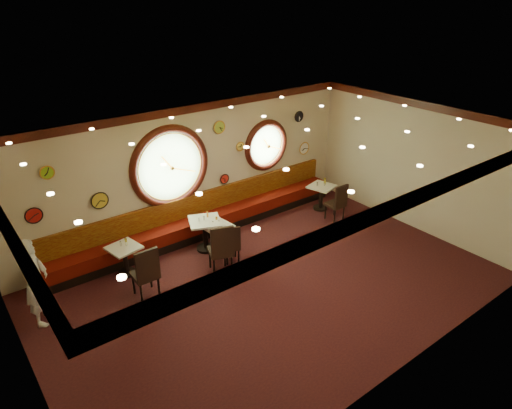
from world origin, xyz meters
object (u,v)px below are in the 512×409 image
object	(u,v)px
chair_d	(338,200)
condiment_b_salt	(199,220)
condiment_d_pepper	(325,184)
condiment_c_bottle	(216,220)
condiment_d_bottle	(325,181)
condiment_a_salt	(121,244)
condiment_b_pepper	(204,218)
chair_a	(146,270)
table_b	(205,231)
condiment_a_bottle	(126,242)
chair_c	(231,242)
waiter	(36,281)
table_d	(321,194)
condiment_b_bottle	(207,214)
condiment_a_pepper	(126,244)
table_a	(125,257)
condiment_c_pepper	(219,223)
condiment_d_salt	(317,184)
condiment_c_salt	(213,223)
chair_b	(221,246)
table_c	(217,235)

from	to	relation	value
chair_d	condiment_b_salt	world-z (taller)	chair_d
condiment_b_salt	condiment_d_pepper	size ratio (longest dim) A/B	1.04
condiment_c_bottle	condiment_d_bottle	size ratio (longest dim) A/B	0.89
condiment_a_salt	condiment_b_pepper	size ratio (longest dim) A/B	1.18
chair_a	condiment_c_bottle	size ratio (longest dim) A/B	4.26
table_b	condiment_a_bottle	xyz separation A→B (m)	(-1.80, 0.21, 0.26)
chair_c	condiment_b_pepper	world-z (taller)	chair_c
table_b	waiter	size ratio (longest dim) A/B	0.53
condiment_d_pepper	condiment_d_bottle	bearing A→B (deg)	42.59
table_d	chair_c	world-z (taller)	chair_c
condiment_a_salt	condiment_b_salt	xyz separation A→B (m)	(1.77, -0.21, 0.09)
chair_d	condiment_b_bottle	bearing A→B (deg)	164.25
chair_a	chair_d	distance (m)	5.36
condiment_d_pepper	condiment_a_pepper	bearing A→B (deg)	176.77
condiment_b_pepper	condiment_d_bottle	distance (m)	3.79
table_a	condiment_a_salt	xyz separation A→B (m)	(-0.03, 0.07, 0.30)
condiment_d_pepper	condiment_b_pepper	bearing A→B (deg)	177.66
condiment_a_salt	condiment_c_pepper	world-z (taller)	condiment_a_salt
chair_d	condiment_d_pepper	bearing A→B (deg)	73.88
condiment_d_salt	condiment_d_bottle	xyz separation A→B (m)	(0.25, -0.04, 0.04)
table_b	condiment_a_bottle	bearing A→B (deg)	173.28
table_a	condiment_c_salt	xyz separation A→B (m)	(1.99, -0.33, 0.30)
table_b	condiment_b_bottle	world-z (taller)	condiment_b_bottle
chair_d	condiment_a_pepper	size ratio (longest dim) A/B	6.62
chair_c	condiment_a_pepper	world-z (taller)	chair_c
condiment_c_pepper	waiter	size ratio (longest dim) A/B	0.06
chair_b	condiment_b_pepper	size ratio (longest dim) A/B	7.48
table_a	waiter	distance (m)	1.93
table_b	condiment_b_bottle	bearing A→B (deg)	36.01
condiment_a_bottle	waiter	size ratio (longest dim) A/B	0.09
table_c	condiment_a_pepper	distance (m)	2.06
table_b	chair_d	world-z (taller)	chair_d
condiment_c_salt	condiment_d_pepper	world-z (taller)	condiment_d_pepper
chair_b	condiment_d_pepper	world-z (taller)	chair_b
chair_a	condiment_c_salt	bearing A→B (deg)	20.28
condiment_d_pepper	condiment_c_bottle	bearing A→B (deg)	179.91
table_a	chair_c	world-z (taller)	chair_c
condiment_b_bottle	table_b	bearing A→B (deg)	-143.99
table_d	condiment_a_pepper	distance (m)	5.47
condiment_a_pepper	condiment_c_salt	bearing A→B (deg)	-10.07
chair_b	condiment_a_salt	size ratio (longest dim) A/B	6.37
chair_c	condiment_a_bottle	distance (m)	2.21
condiment_b_bottle	table_d	bearing A→B (deg)	-2.98
table_b	condiment_b_salt	xyz separation A→B (m)	(-0.13, 0.03, 0.33)
condiment_b_pepper	condiment_c_pepper	size ratio (longest dim) A/B	0.87
table_d	condiment_a_bottle	bearing A→B (deg)	176.92
table_c	condiment_c_bottle	xyz separation A→B (m)	(0.05, 0.09, 0.33)
condiment_a_salt	condiment_d_bottle	distance (m)	5.70
condiment_b_bottle	chair_b	bearing A→B (deg)	-108.30
condiment_d_pepper	condiment_a_salt	bearing A→B (deg)	176.17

